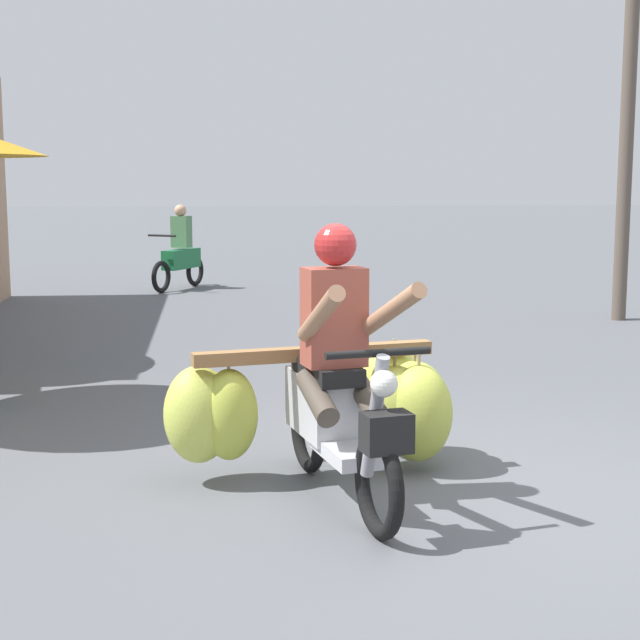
# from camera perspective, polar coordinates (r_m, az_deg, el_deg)

# --- Properties ---
(ground_plane) EXTENTS (120.00, 120.00, 0.00)m
(ground_plane) POSITION_cam_1_polar(r_m,az_deg,el_deg) (5.73, 7.73, -10.32)
(ground_plane) COLOR #56595E
(motorbike_main_loaded) EXTENTS (1.85, 1.93, 1.58)m
(motorbike_main_loaded) POSITION_cam_1_polar(r_m,az_deg,el_deg) (5.88, 1.55, -4.67)
(motorbike_main_loaded) COLOR black
(motorbike_main_loaded) RESTS_ON ground
(motorbike_distant_ahead_left) EXTENTS (0.89, 1.46, 1.40)m
(motorbike_distant_ahead_left) POSITION_cam_1_polar(r_m,az_deg,el_deg) (16.23, -8.24, 3.83)
(motorbike_distant_ahead_left) COLOR black
(motorbike_distant_ahead_left) RESTS_ON ground
(utility_pole) EXTENTS (0.18, 0.18, 5.05)m
(utility_pole) POSITION_cam_1_polar(r_m,az_deg,el_deg) (13.07, 17.69, 11.03)
(utility_pole) COLOR brown
(utility_pole) RESTS_ON ground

